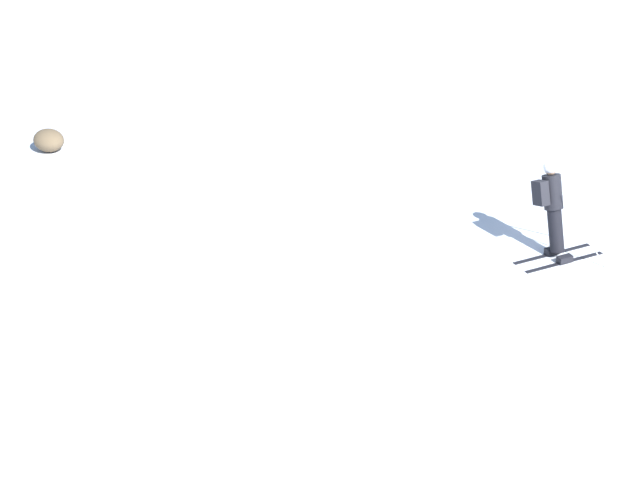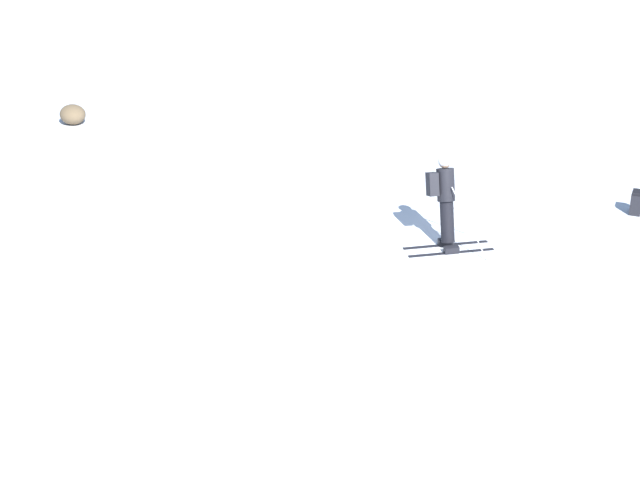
# 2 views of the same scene
# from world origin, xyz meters

# --- Properties ---
(ground_plane) EXTENTS (300.00, 300.00, 0.00)m
(ground_plane) POSITION_xyz_m (0.00, 0.00, 0.00)
(ground_plane) COLOR white
(skier) EXTENTS (1.43, 1.74, 1.78)m
(skier) POSITION_xyz_m (0.60, -0.06, 0.97)
(skier) COLOR black
(skier) RESTS_ON ground
(spare_backpack) EXTENTS (0.36, 0.37, 0.50)m
(spare_backpack) POSITION_xyz_m (-0.17, -4.35, 0.24)
(spare_backpack) COLOR black
(spare_backpack) RESTS_ON ground
(exposed_boulder_0) EXTENTS (0.75, 0.64, 0.49)m
(exposed_boulder_0) POSITION_xyz_m (11.25, 3.81, 0.25)
(exposed_boulder_0) COLOR brown
(exposed_boulder_0) RESTS_ON ground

